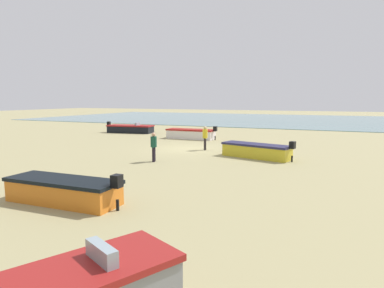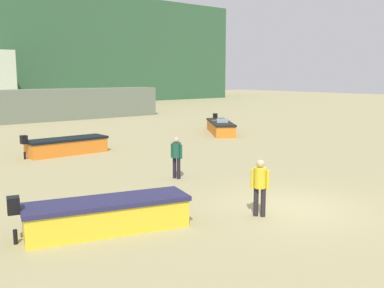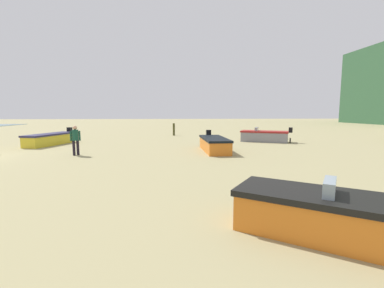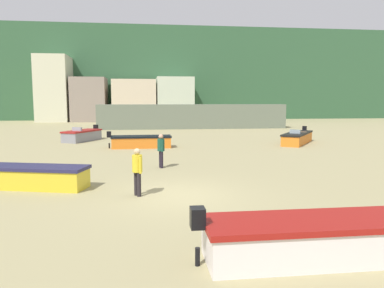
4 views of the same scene
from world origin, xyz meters
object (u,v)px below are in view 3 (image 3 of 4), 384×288
(boat_orange_1, at_px, (214,144))
(mooring_post_near_water, at_px, (174,129))
(boat_yellow_5, at_px, (50,139))
(boat_grey_4, at_px, (264,136))
(beach_walker_distant, at_px, (75,138))

(boat_orange_1, relative_size, mooring_post_near_water, 3.49)
(boat_yellow_5, bearing_deg, mooring_post_near_water, -126.42)
(boat_yellow_5, bearing_deg, boat_orange_1, 176.23)
(boat_grey_4, relative_size, mooring_post_near_water, 3.14)
(boat_grey_4, distance_m, boat_yellow_5, 16.13)
(mooring_post_near_water, bearing_deg, boat_yellow_5, -51.73)
(boat_grey_4, xyz_separation_m, mooring_post_near_water, (-6.30, -7.16, 0.17))
(boat_grey_4, distance_m, beach_walker_distant, 13.83)
(boat_yellow_5, bearing_deg, beach_walker_distant, 140.81)
(boat_orange_1, xyz_separation_m, boat_grey_4, (-4.67, 4.82, 0.03))
(boat_orange_1, height_order, beach_walker_distant, beach_walker_distant)
(boat_orange_1, relative_size, boat_grey_4, 1.11)
(beach_walker_distant, bearing_deg, boat_grey_4, 9.30)
(boat_grey_4, bearing_deg, mooring_post_near_water, 74.44)
(boat_orange_1, xyz_separation_m, beach_walker_distant, (1.02, -7.78, 0.53))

